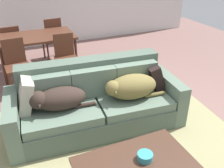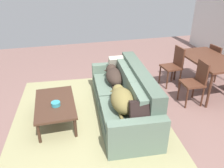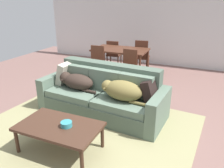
# 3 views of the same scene
# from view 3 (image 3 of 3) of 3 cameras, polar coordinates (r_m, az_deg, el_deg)

# --- Properties ---
(ground_plane) EXTENTS (10.00, 10.00, 0.00)m
(ground_plane) POSITION_cam_3_polar(r_m,az_deg,el_deg) (4.01, -0.58, -9.24)
(ground_plane) COLOR #7D5B54
(back_partition) EXTENTS (8.00, 0.12, 2.70)m
(back_partition) POSITION_cam_3_polar(r_m,az_deg,el_deg) (7.33, 12.58, 15.33)
(back_partition) COLOR silver
(back_partition) RESTS_ON ground
(area_rug) EXTENTS (3.62, 3.05, 0.01)m
(area_rug) POSITION_cam_3_polar(r_m,az_deg,el_deg) (3.76, -6.84, -11.51)
(area_rug) COLOR #969164
(area_rug) RESTS_ON ground
(couch) EXTENTS (2.39, 1.08, 0.90)m
(couch) POSITION_cam_3_polar(r_m,az_deg,el_deg) (4.14, -2.23, -2.92)
(couch) COLOR #495A4D
(couch) RESTS_ON ground
(dog_on_left_cushion) EXTENTS (0.81, 0.40, 0.30)m
(dog_on_left_cushion) POSITION_cam_3_polar(r_m,az_deg,el_deg) (4.23, -9.26, 0.75)
(dog_on_left_cushion) COLOR #32261F
(dog_on_left_cushion) RESTS_ON couch
(dog_on_right_cushion) EXTENTS (0.84, 0.44, 0.33)m
(dog_on_right_cushion) POSITION_cam_3_polar(r_m,az_deg,el_deg) (3.71, 2.46, -1.59)
(dog_on_right_cushion) COLOR olive
(dog_on_right_cushion) RESTS_ON couch
(throw_pillow_by_left_arm) EXTENTS (0.26, 0.44, 0.46)m
(throw_pillow_by_left_arm) POSITION_cam_3_polar(r_m,az_deg,el_deg) (4.56, -11.80, 2.72)
(throw_pillow_by_left_arm) COLOR #AEA895
(throw_pillow_by_left_arm) RESTS_ON couch
(throw_pillow_by_right_arm) EXTENTS (0.31, 0.41, 0.41)m
(throw_pillow_by_right_arm) POSITION_cam_3_polar(r_m,az_deg,el_deg) (3.74, 9.99, -1.68)
(throw_pillow_by_right_arm) COLOR black
(throw_pillow_by_right_arm) RESTS_ON couch
(coffee_table) EXTENTS (1.13, 0.67, 0.41)m
(coffee_table) POSITION_cam_3_polar(r_m,az_deg,el_deg) (3.19, -13.38, -10.89)
(coffee_table) COLOR #432A1D
(coffee_table) RESTS_ON ground
(bowl_on_coffee_table) EXTENTS (0.15, 0.15, 0.07)m
(bowl_on_coffee_table) POSITION_cam_3_polar(r_m,az_deg,el_deg) (3.10, -11.62, -10.07)
(bowl_on_coffee_table) COLOR teal
(bowl_on_coffee_table) RESTS_ON coffee_table
(dining_table) EXTENTS (1.42, 0.85, 0.78)m
(dining_table) POSITION_cam_3_polar(r_m,az_deg,el_deg) (5.96, 2.16, 8.31)
(dining_table) COLOR #502C1E
(dining_table) RESTS_ON ground
(dining_chair_near_left) EXTENTS (0.43, 0.43, 0.92)m
(dining_chair_near_left) POSITION_cam_3_polar(r_m,az_deg,el_deg) (5.68, -4.09, 5.62)
(dining_chair_near_left) COLOR #502C1E
(dining_chair_near_left) RESTS_ON ground
(dining_chair_near_right) EXTENTS (0.42, 0.42, 0.89)m
(dining_chair_near_right) POSITION_cam_3_polar(r_m,az_deg,el_deg) (5.38, 4.19, 4.59)
(dining_chair_near_right) COLOR #502C1E
(dining_chair_near_right) RESTS_ON ground
(dining_chair_far_left) EXTENTS (0.44, 0.44, 0.88)m
(dining_chair_far_left) POSITION_cam_3_polar(r_m,az_deg,el_deg) (6.70, 0.39, 7.87)
(dining_chair_far_left) COLOR #502C1E
(dining_chair_far_left) RESTS_ON ground
(dining_chair_far_right) EXTENTS (0.44, 0.44, 0.95)m
(dining_chair_far_right) POSITION_cam_3_polar(r_m,az_deg,el_deg) (6.43, 7.62, 7.35)
(dining_chair_far_right) COLOR #502C1E
(dining_chair_far_right) RESTS_ON ground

